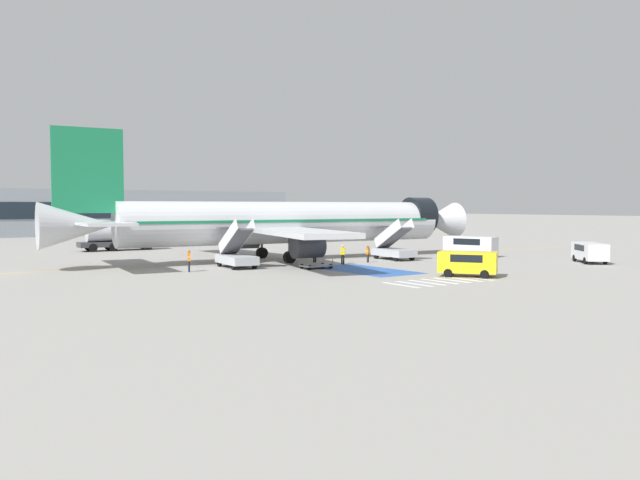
{
  "coord_description": "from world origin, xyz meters",
  "views": [
    {
      "loc": [
        -30.75,
        -52.64,
        5.27
      ],
      "look_at": [
        3.9,
        -2.4,
        1.95
      ],
      "focal_mm": 35.0,
      "sensor_mm": 36.0,
      "label": 1
    }
  ],
  "objects_px": {
    "airliner": "(284,222)",
    "boarding_stairs_aft": "(236,256)",
    "boarding_stairs_forward": "(393,249)",
    "service_van_2": "(470,245)",
    "service_van_0": "(590,251)",
    "baggage_cart": "(316,266)",
    "ground_crew_3": "(315,251)",
    "fuel_tanker": "(118,236)",
    "terminal_building": "(10,213)",
    "ground_crew_1": "(189,259)",
    "ground_crew_2": "(368,253)",
    "ground_crew_0": "(343,253)",
    "service_van_1": "(468,261)"
  },
  "relations": [
    {
      "from": "service_van_0",
      "to": "terminal_building",
      "type": "distance_m",
      "value": 94.28
    },
    {
      "from": "airliner",
      "to": "ground_crew_3",
      "type": "bearing_deg",
      "value": 21.81
    },
    {
      "from": "fuel_tanker",
      "to": "service_van_2",
      "type": "bearing_deg",
      "value": 44.9
    },
    {
      "from": "ground_crew_1",
      "to": "terminal_building",
      "type": "distance_m",
      "value": 73.52
    },
    {
      "from": "service_van_2",
      "to": "terminal_building",
      "type": "bearing_deg",
      "value": -84.76
    },
    {
      "from": "baggage_cart",
      "to": "service_van_0",
      "type": "bearing_deg",
      "value": -110.36
    },
    {
      "from": "airliner",
      "to": "baggage_cart",
      "type": "distance_m",
      "value": 9.42
    },
    {
      "from": "service_van_2",
      "to": "ground_crew_3",
      "type": "xyz_separation_m",
      "value": [
        -17.02,
        3.79,
        -0.24
      ]
    },
    {
      "from": "fuel_tanker",
      "to": "ground_crew_0",
      "type": "height_order",
      "value": "fuel_tanker"
    },
    {
      "from": "boarding_stairs_forward",
      "to": "terminal_building",
      "type": "height_order",
      "value": "terminal_building"
    },
    {
      "from": "baggage_cart",
      "to": "ground_crew_1",
      "type": "xyz_separation_m",
      "value": [
        -9.9,
        3.56,
        0.78
      ]
    },
    {
      "from": "baggage_cart",
      "to": "terminal_building",
      "type": "height_order",
      "value": "terminal_building"
    },
    {
      "from": "fuel_tanker",
      "to": "service_van_1",
      "type": "height_order",
      "value": "fuel_tanker"
    },
    {
      "from": "boarding_stairs_forward",
      "to": "boarding_stairs_aft",
      "type": "height_order",
      "value": "boarding_stairs_aft"
    },
    {
      "from": "boarding_stairs_aft",
      "to": "ground_crew_2",
      "type": "xyz_separation_m",
      "value": [
        12.4,
        -2.55,
        -0.11
      ]
    },
    {
      "from": "airliner",
      "to": "ground_crew_0",
      "type": "bearing_deg",
      "value": 24.0
    },
    {
      "from": "service_van_2",
      "to": "ground_crew_2",
      "type": "xyz_separation_m",
      "value": [
        -12.91,
        0.97,
        -0.36
      ]
    },
    {
      "from": "service_van_2",
      "to": "airliner",
      "type": "bearing_deg",
      "value": -40.31
    },
    {
      "from": "fuel_tanker",
      "to": "ground_crew_0",
      "type": "distance_m",
      "value": 31.57
    },
    {
      "from": "boarding_stairs_aft",
      "to": "service_van_2",
      "type": "distance_m",
      "value": 25.55
    },
    {
      "from": "service_van_1",
      "to": "ground_crew_2",
      "type": "bearing_deg",
      "value": -131.42
    },
    {
      "from": "ground_crew_3",
      "to": "fuel_tanker",
      "type": "bearing_deg",
      "value": -56.86
    },
    {
      "from": "service_van_1",
      "to": "terminal_building",
      "type": "xyz_separation_m",
      "value": [
        -18.31,
        88.32,
        2.98
      ]
    },
    {
      "from": "ground_crew_3",
      "to": "ground_crew_0",
      "type": "bearing_deg",
      "value": 123.11
    },
    {
      "from": "service_van_1",
      "to": "boarding_stairs_forward",
      "type": "bearing_deg",
      "value": -146.28
    },
    {
      "from": "boarding_stairs_forward",
      "to": "service_van_2",
      "type": "distance_m",
      "value": 9.07
    },
    {
      "from": "fuel_tanker",
      "to": "service_van_0",
      "type": "relative_size",
      "value": 1.89
    },
    {
      "from": "airliner",
      "to": "boarding_stairs_aft",
      "type": "height_order",
      "value": "airliner"
    },
    {
      "from": "service_van_2",
      "to": "ground_crew_0",
      "type": "bearing_deg",
      "value": -21.2
    },
    {
      "from": "fuel_tanker",
      "to": "terminal_building",
      "type": "relative_size",
      "value": 0.09
    },
    {
      "from": "service_van_1",
      "to": "ground_crew_1",
      "type": "distance_m",
      "value": 21.78
    },
    {
      "from": "baggage_cart",
      "to": "ground_crew_0",
      "type": "xyz_separation_m",
      "value": [
        4.26,
        1.99,
        0.76
      ]
    },
    {
      "from": "fuel_tanker",
      "to": "service_van_0",
      "type": "bearing_deg",
      "value": 39.75
    },
    {
      "from": "service_van_0",
      "to": "baggage_cart",
      "type": "distance_m",
      "value": 25.94
    },
    {
      "from": "service_van_0",
      "to": "ground_crew_2",
      "type": "xyz_separation_m",
      "value": [
        -16.67,
        12.06,
        -0.22
      ]
    },
    {
      "from": "service_van_0",
      "to": "terminal_building",
      "type": "height_order",
      "value": "terminal_building"
    },
    {
      "from": "fuel_tanker",
      "to": "ground_crew_2",
      "type": "distance_m",
      "value": 32.71
    },
    {
      "from": "fuel_tanker",
      "to": "service_van_2",
      "type": "relative_size",
      "value": 1.62
    },
    {
      "from": "boarding_stairs_forward",
      "to": "ground_crew_1",
      "type": "relative_size",
      "value": 3.0
    },
    {
      "from": "boarding_stairs_forward",
      "to": "service_van_1",
      "type": "height_order",
      "value": "boarding_stairs_forward"
    },
    {
      "from": "fuel_tanker",
      "to": "baggage_cart",
      "type": "height_order",
      "value": "fuel_tanker"
    },
    {
      "from": "fuel_tanker",
      "to": "ground_crew_1",
      "type": "height_order",
      "value": "fuel_tanker"
    },
    {
      "from": "baggage_cart",
      "to": "terminal_building",
      "type": "bearing_deg",
      "value": 11.43
    },
    {
      "from": "baggage_cart",
      "to": "ground_crew_3",
      "type": "relative_size",
      "value": 1.5
    },
    {
      "from": "boarding_stairs_forward",
      "to": "ground_crew_3",
      "type": "relative_size",
      "value": 3.03
    },
    {
      "from": "terminal_building",
      "to": "ground_crew_0",
      "type": "bearing_deg",
      "value": -77.52
    },
    {
      "from": "airliner",
      "to": "boarding_stairs_aft",
      "type": "distance_m",
      "value": 8.62
    },
    {
      "from": "ground_crew_2",
      "to": "service_van_1",
      "type": "bearing_deg",
      "value": 60.71
    },
    {
      "from": "airliner",
      "to": "fuel_tanker",
      "type": "distance_m",
      "value": 24.74
    },
    {
      "from": "service_van_2",
      "to": "ground_crew_3",
      "type": "relative_size",
      "value": 3.19
    }
  ]
}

